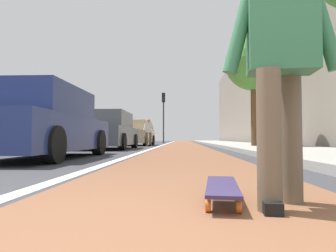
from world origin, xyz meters
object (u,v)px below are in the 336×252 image
(parked_car_far, at_px, (135,134))
(street_tree_mid, at_px, (253,63))
(skateboard, at_px, (222,187))
(pedestrian_distant, at_px, (149,131))
(skater_person, at_px, (281,54))
(parked_car_mid, at_px, (107,131))
(parked_car_near, at_px, (42,125))
(traffic_light, at_px, (164,109))

(parked_car_far, xyz_separation_m, street_tree_mid, (-5.88, -5.70, 2.75))
(skateboard, relative_size, pedestrian_distant, 0.58)
(skateboard, bearing_deg, street_tree_mid, -14.30)
(skater_person, bearing_deg, parked_car_far, 12.05)
(street_tree_mid, height_order, pedestrian_distant, street_tree_mid)
(skateboard, height_order, street_tree_mid, street_tree_mid)
(parked_car_mid, height_order, pedestrian_distant, pedestrian_distant)
(parked_car_near, relative_size, street_tree_mid, 0.94)
(parked_car_near, xyz_separation_m, traffic_light, (19.95, -1.29, 2.32))
(parked_car_mid, distance_m, traffic_light, 14.52)
(skateboard, relative_size, parked_car_mid, 0.19)
(skateboard, bearing_deg, parked_car_far, 10.97)
(parked_car_near, distance_m, pedestrian_distant, 10.19)
(skater_person, relative_size, traffic_light, 0.37)
(parked_car_far, height_order, pedestrian_distant, pedestrian_distant)
(parked_car_mid, distance_m, street_tree_mid, 6.48)
(parked_car_near, bearing_deg, traffic_light, -3.69)
(parked_car_far, height_order, street_tree_mid, street_tree_mid)
(traffic_light, xyz_separation_m, pedestrian_distant, (-9.82, 0.20, -2.17))
(parked_car_near, relative_size, pedestrian_distant, 2.91)
(parked_car_mid, height_order, street_tree_mid, street_tree_mid)
(street_tree_mid, xyz_separation_m, pedestrian_distant, (4.12, 4.69, -2.60))
(parked_car_near, height_order, pedestrian_distant, pedestrian_distant)
(parked_car_near, distance_m, traffic_light, 20.12)
(skater_person, relative_size, parked_car_mid, 0.37)
(skater_person, height_order, traffic_light, traffic_light)
(parked_car_mid, bearing_deg, skateboard, -161.62)
(street_tree_mid, relative_size, pedestrian_distant, 3.10)
(skater_person, xyz_separation_m, parked_car_mid, (9.99, 3.62, -0.24))
(traffic_light, bearing_deg, parked_car_near, 176.31)
(parked_car_mid, relative_size, street_tree_mid, 0.97)
(pedestrian_distant, bearing_deg, street_tree_mid, -131.35)
(street_tree_mid, bearing_deg, parked_car_near, 136.12)
(skater_person, xyz_separation_m, street_tree_mid, (10.32, -2.25, 2.51))
(parked_car_far, distance_m, street_tree_mid, 8.64)
(skater_person, height_order, street_tree_mid, street_tree_mid)
(skater_person, distance_m, parked_car_mid, 10.63)
(traffic_light, xyz_separation_m, street_tree_mid, (-13.94, -4.49, 0.43))
(parked_car_far, relative_size, street_tree_mid, 0.96)
(skateboard, distance_m, traffic_light, 24.36)
(skater_person, bearing_deg, parked_car_mid, 19.90)
(skateboard, distance_m, pedestrian_distant, 14.47)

